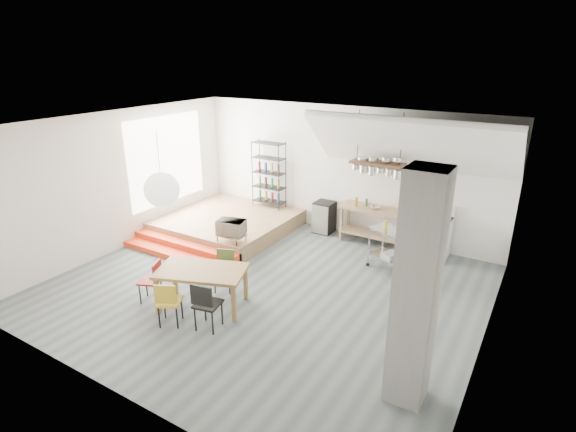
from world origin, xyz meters
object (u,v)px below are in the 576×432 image
Objects in this scene: stove at (435,237)px; rolling_cart at (392,245)px; mini_fridge at (324,217)px; dining_table at (201,274)px.

rolling_cart is at bearing -117.75° from stove.
rolling_cart is 2.52m from mini_fridge.
rolling_cart reaches higher than dining_table.
mini_fridge is (-2.19, 1.23, -0.19)m from rolling_cart.
dining_table is 4.38m from mini_fridge.
mini_fridge reaches higher than dining_table.
dining_table is at bearing -105.94° from rolling_cart.
stove is at bearing 84.35° from rolling_cart.
mini_fridge is at bearing 172.89° from rolling_cart.
mini_fridge is at bearing 179.11° from stove.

